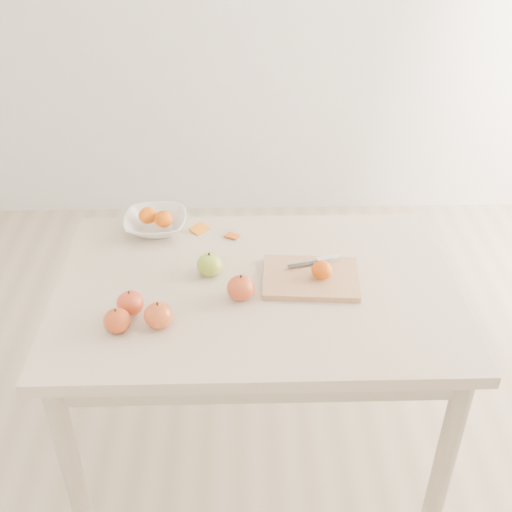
{
  "coord_description": "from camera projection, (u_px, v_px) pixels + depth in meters",
  "views": [
    {
      "loc": [
        -0.04,
        -1.53,
        1.9
      ],
      "look_at": [
        0.0,
        0.05,
        0.82
      ],
      "focal_mm": 45.0,
      "sensor_mm": 36.0,
      "label": 1
    }
  ],
  "objects": [
    {
      "name": "apple_green",
      "position": [
        210.0,
        265.0,
        1.94
      ],
      "size": [
        0.08,
        0.08,
        0.07
      ],
      "primitive_type": "ellipsoid",
      "color": "#669519",
      "rests_on": "table"
    },
    {
      "name": "apple_red_e",
      "position": [
        241.0,
        288.0,
        1.84
      ],
      "size": [
        0.08,
        0.08,
        0.07
      ],
      "primitive_type": "ellipsoid",
      "color": "maroon",
      "rests_on": "table"
    },
    {
      "name": "ground",
      "position": [
        256.0,
        449.0,
        2.33
      ],
      "size": [
        3.5,
        3.5,
        0.0
      ],
      "primitive_type": "plane",
      "color": "#C6B293",
      "rests_on": "ground"
    },
    {
      "name": "apple_red_c",
      "position": [
        159.0,
        315.0,
        1.74
      ],
      "size": [
        0.08,
        0.08,
        0.07
      ],
      "primitive_type": "ellipsoid",
      "color": "#A42113",
      "rests_on": "table"
    },
    {
      "name": "cutting_board",
      "position": [
        311.0,
        278.0,
        1.92
      ],
      "size": [
        0.3,
        0.23,
        0.02
      ],
      "primitive_type": "cube",
      "rotation": [
        0.0,
        0.0,
        -0.07
      ],
      "color": "tan",
      "rests_on": "table"
    },
    {
      "name": "bowl_tangerine_far",
      "position": [
        164.0,
        219.0,
        2.12
      ],
      "size": [
        0.06,
        0.06,
        0.06
      ],
      "primitive_type": "ellipsoid",
      "color": "orange",
      "rests_on": "fruit_bowl"
    },
    {
      "name": "bowl_tangerine_near",
      "position": [
        148.0,
        215.0,
        2.14
      ],
      "size": [
        0.06,
        0.06,
        0.05
      ],
      "primitive_type": "ellipsoid",
      "color": "#D45A07",
      "rests_on": "fruit_bowl"
    },
    {
      "name": "table",
      "position": [
        256.0,
        311.0,
        1.97
      ],
      "size": [
        1.2,
        0.8,
        0.75
      ],
      "color": "beige",
      "rests_on": "ground"
    },
    {
      "name": "paring_knife",
      "position": [
        324.0,
        260.0,
        1.97
      ],
      "size": [
        0.17,
        0.06,
        0.01
      ],
      "color": "silver",
      "rests_on": "cutting_board"
    },
    {
      "name": "orange_peel_a",
      "position": [
        200.0,
        230.0,
        2.16
      ],
      "size": [
        0.07,
        0.07,
        0.01
      ],
      "primitive_type": "cube",
      "rotation": [
        0.21,
        0.0,
        0.84
      ],
      "color": "orange",
      "rests_on": "table"
    },
    {
      "name": "apple_red_b",
      "position": [
        130.0,
        303.0,
        1.78
      ],
      "size": [
        0.08,
        0.08,
        0.07
      ],
      "primitive_type": "ellipsoid",
      "color": "#A4100D",
      "rests_on": "table"
    },
    {
      "name": "fruit_bowl",
      "position": [
        156.0,
        223.0,
        2.15
      ],
      "size": [
        0.21,
        0.21,
        0.05
      ],
      "primitive_type": "imported",
      "color": "white",
      "rests_on": "table"
    },
    {
      "name": "apple_red_d",
      "position": [
        117.0,
        321.0,
        1.72
      ],
      "size": [
        0.07,
        0.07,
        0.07
      ],
      "primitive_type": "ellipsoid",
      "color": "#9E2C1D",
      "rests_on": "table"
    },
    {
      "name": "board_tangerine",
      "position": [
        322.0,
        270.0,
        1.9
      ],
      "size": [
        0.06,
        0.06,
        0.05
      ],
      "primitive_type": "ellipsoid",
      "color": "#C85E07",
      "rests_on": "cutting_board"
    },
    {
      "name": "orange_peel_b",
      "position": [
        232.0,
        236.0,
        2.13
      ],
      "size": [
        0.06,
        0.05,
        0.01
      ],
      "primitive_type": "cube",
      "rotation": [
        -0.14,
        0.0,
        -0.48
      ],
      "color": "#DB560F",
      "rests_on": "table"
    }
  ]
}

